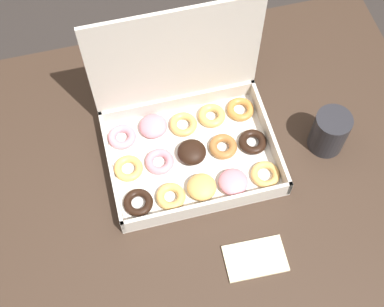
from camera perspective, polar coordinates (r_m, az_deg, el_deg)
name	(u,v)px	position (r m, az deg, el deg)	size (l,w,h in m)	color
ground_plane	(197,280)	(1.88, 0.54, -13.36)	(8.00, 8.00, 0.00)	#2D2826
dining_table	(199,205)	(1.26, 0.79, -5.48)	(1.11, 0.91, 0.77)	#38281E
donut_box	(188,132)	(1.16, -0.42, 2.31)	(0.36, 0.28, 0.32)	silver
coffee_mug	(330,131)	(1.20, 14.47, 2.30)	(0.08, 0.08, 0.10)	#232328
paper_napkin	(255,259)	(1.11, 6.76, -11.06)	(0.13, 0.08, 0.01)	beige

